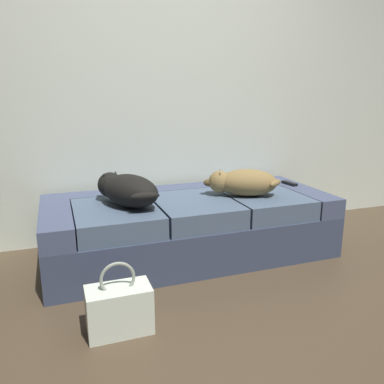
% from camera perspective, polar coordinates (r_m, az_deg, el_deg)
% --- Properties ---
extents(ground_plane, '(10.00, 10.00, 0.00)m').
position_cam_1_polar(ground_plane, '(2.05, 10.93, -20.77)').
color(ground_plane, '#4B3C2A').
extents(back_wall, '(6.40, 0.10, 2.80)m').
position_cam_1_polar(back_wall, '(3.24, -3.82, 18.37)').
color(back_wall, silver).
rests_on(back_wall, ground).
extents(couch, '(2.05, 0.88, 0.44)m').
position_cam_1_polar(couch, '(2.86, -0.35, -5.04)').
color(couch, '#38415A').
rests_on(couch, ground).
extents(dog_dark, '(0.45, 0.60, 0.21)m').
position_cam_1_polar(dog_dark, '(2.61, -9.65, 0.36)').
color(dog_dark, black).
rests_on(dog_dark, couch).
extents(dog_tan, '(0.56, 0.39, 0.20)m').
position_cam_1_polar(dog_tan, '(2.84, 7.52, 1.43)').
color(dog_tan, olive).
rests_on(dog_tan, couch).
extents(tv_remote, '(0.07, 0.15, 0.02)m').
position_cam_1_polar(tv_remote, '(3.28, 14.21, 1.25)').
color(tv_remote, black).
rests_on(tv_remote, couch).
extents(handbag, '(0.32, 0.18, 0.38)m').
position_cam_1_polar(handbag, '(2.04, -10.73, -16.60)').
color(handbag, silver).
rests_on(handbag, ground).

